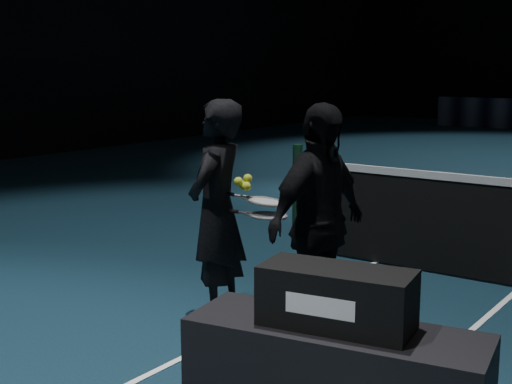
# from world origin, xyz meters

# --- Properties ---
(net_post_left) EXTENTS (0.10, 0.10, 1.10)m
(net_post_left) POSITION_xyz_m (-6.40, 0.00, 0.55)
(net_post_left) COLOR black
(net_post_left) RESTS_ON floor
(player_bench) EXTENTS (1.72, 0.82, 0.50)m
(player_bench) POSITION_xyz_m (-4.32, -2.87, 0.25)
(player_bench) COLOR black
(player_bench) RESTS_ON floor
(racket_bag) EXTENTS (0.88, 0.49, 0.33)m
(racket_bag) POSITION_xyz_m (-4.32, -2.87, 0.66)
(racket_bag) COLOR black
(racket_bag) RESTS_ON player_bench
(bag_signature) EXTENTS (0.38, 0.07, 0.11)m
(bag_signature) POSITION_xyz_m (-4.32, -3.05, 0.66)
(bag_signature) COLOR white
(bag_signature) RESTS_ON racket_bag
(player_a) EXTENTS (0.53, 0.68, 1.66)m
(player_a) POSITION_xyz_m (-5.80, -2.07, 0.83)
(player_a) COLOR black
(player_a) RESTS_ON floor
(player_b) EXTENTS (0.52, 1.01, 1.66)m
(player_b) POSITION_xyz_m (-4.95, -2.01, 0.83)
(player_b) COLOR black
(player_b) RESTS_ON floor
(racket_lower) EXTENTS (0.69, 0.27, 0.03)m
(racket_lower) POSITION_xyz_m (-5.35, -2.04, 0.84)
(racket_lower) COLOR black
(racket_lower) RESTS_ON player_a
(racket_upper) EXTENTS (0.70, 0.31, 0.10)m
(racket_upper) POSITION_xyz_m (-5.40, -2.00, 0.93)
(racket_upper) COLOR black
(racket_upper) RESTS_ON player_b
(tennis_balls) EXTENTS (0.12, 0.10, 0.12)m
(tennis_balls) POSITION_xyz_m (-5.54, -2.04, 1.06)
(tennis_balls) COLOR #C0D42C
(tennis_balls) RESTS_ON racket_upper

